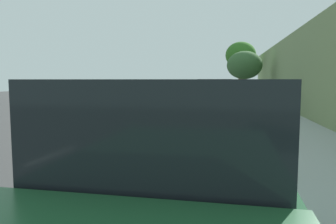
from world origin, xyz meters
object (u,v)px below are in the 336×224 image
Objects in this scene: parked_sedan_tan_second at (209,116)px; parked_suv_black_mid at (216,97)px; parked_sedan_silver_farthest at (221,93)px; cyclist_with_backpack at (246,130)px; bicycle_at_curb at (233,157)px; parked_sedan_white_far at (217,97)px; street_tree_mid_block at (241,56)px; street_tree_near_cyclist at (244,66)px; fire_hydrant at (266,133)px.

parked_suv_black_mid is (0.08, 6.33, 0.27)m from parked_sedan_tan_second.
parked_sedan_tan_second is at bearing -90.52° from parked_sedan_silver_farthest.
cyclist_with_backpack is (0.74, -23.82, 0.26)m from parked_sedan_silver_farthest.
bicycle_at_curb is (0.70, -4.25, -0.37)m from parked_sedan_tan_second.
parked_sedan_tan_second is 4.33m from bicycle_at_curb.
bicycle_at_curb is at bearing -88.72° from parked_sedan_silver_farthest.
parked_sedan_white_far reaches higher than bicycle_at_curb.
parked_sedan_tan_second is 23.65m from street_tree_mid_block.
parked_sedan_silver_farthest is 2.97× the size of bicycle_at_curb.
street_tree_near_cyclist reaches higher than parked_suv_black_mid.
street_tree_near_cyclist is 4.94× the size of fire_hydrant.
street_tree_mid_block is at bearing 87.15° from bicycle_at_curb.
fire_hydrant is (1.42, -21.39, -0.19)m from parked_sedan_silver_farthest.
street_tree_near_cyclist is (1.37, 20.53, 2.73)m from bicycle_at_curb.
parked_sedan_silver_farthest reaches higher than fire_hydrant.
parked_sedan_white_far is 17.39m from cyclist_with_backpack.
parked_sedan_white_far is 15.02m from fire_hydrant.
bicycle_at_curb is 0.80m from cyclist_with_backpack.
street_tree_mid_block reaches higher than street_tree_near_cyclist.
parked_sedan_tan_second reaches higher than fire_hydrant.
parked_sedan_white_far and parked_sedan_silver_farthest have the same top height.
street_tree_mid_block reaches higher than parked_sedan_tan_second.
street_tree_near_cyclist is at bearing -90.00° from street_tree_mid_block.
fire_hydrant reaches higher than bicycle_at_curb.
street_tree_mid_block is (-0.00, 6.99, 1.32)m from street_tree_near_cyclist.
street_tree_near_cyclist reaches higher than bicycle_at_curb.
street_tree_mid_block is (1.37, 27.52, 4.06)m from bicycle_at_curb.
parked_sedan_tan_second is at bearing 125.21° from fire_hydrant.
fire_hydrant is (1.51, -8.59, -0.47)m from parked_suv_black_mid.
parked_sedan_silver_farthest is 1.07× the size of street_tree_near_cyclist.
parked_sedan_silver_farthest is 5.31× the size of fire_hydrant.
parked_sedan_white_far is 2.68× the size of cyclist_with_backpack.
parked_suv_black_mid is at bearing -96.69° from street_tree_mid_block.
parked_suv_black_mid reaches higher than parked_sedan_white_far.
bicycle_at_curb is at bearing -114.12° from fire_hydrant.
cyclist_with_backpack is 2.56m from fire_hydrant.
parked_sedan_silver_farthest is at bearing 123.51° from street_tree_near_cyclist.
street_tree_mid_block reaches higher than parked_sedan_white_far.
cyclist_with_backpack reaches higher than parked_sedan_tan_second.
parked_sedan_tan_second and parked_sedan_silver_farthest have the same top height.
bicycle_at_curb is at bearing -80.71° from parked_sedan_tan_second.
cyclist_with_backpack is at bearing -86.98° from parked_sedan_white_far.
street_tree_near_cyclist reaches higher than parked_sedan_tan_second.
parked_suv_black_mid is 10.35m from street_tree_near_cyclist.
parked_suv_black_mid is 0.83× the size of street_tree_mid_block.
cyclist_with_backpack reaches higher than parked_sedan_white_far.
parked_sedan_silver_farthest is (0.18, 6.45, 0.00)m from parked_sedan_white_far.
parked_sedan_white_far is at bearing -91.57° from parked_sedan_silver_farthest.
parked_suv_black_mid reaches higher than cyclist_with_backpack.
street_tree_mid_block is at bearing 84.93° from parked_sedan_tan_second.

